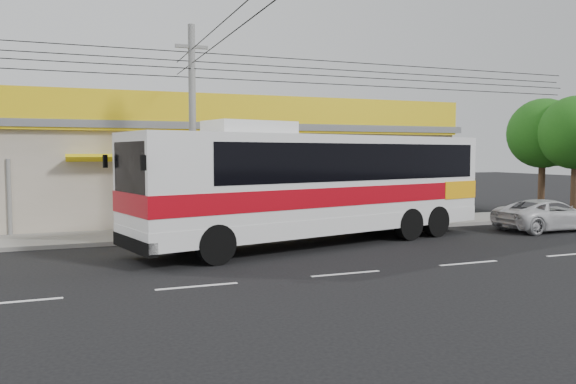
% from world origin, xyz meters
% --- Properties ---
extents(ground, '(120.00, 120.00, 0.00)m').
position_xyz_m(ground, '(0.00, 0.00, 0.00)').
color(ground, black).
rests_on(ground, ground).
extents(sidewalk, '(30.00, 3.20, 0.15)m').
position_xyz_m(sidewalk, '(0.00, 6.00, 0.07)').
color(sidewalk, gray).
rests_on(sidewalk, ground).
extents(lane_markings, '(50.00, 0.12, 0.01)m').
position_xyz_m(lane_markings, '(0.00, -2.50, 0.00)').
color(lane_markings, silver).
rests_on(lane_markings, ground).
extents(storefront_building, '(22.60, 9.20, 5.70)m').
position_xyz_m(storefront_building, '(-0.01, 11.54, 2.30)').
color(storefront_building, '#A79D87').
rests_on(storefront_building, ground).
extents(coach_bus, '(14.02, 6.16, 4.23)m').
position_xyz_m(coach_bus, '(1.59, 2.39, 2.27)').
color(coach_bus, silver).
rests_on(coach_bus, ground).
extents(motorbike_red, '(1.68, 0.64, 0.87)m').
position_xyz_m(motorbike_red, '(-3.71, 6.89, 0.59)').
color(motorbike_red, maroon).
rests_on(motorbike_red, sidewalk).
extents(white_car, '(4.65, 2.15, 1.29)m').
position_xyz_m(white_car, '(11.68, 2.04, 0.64)').
color(white_car, silver).
rests_on(white_car, ground).
extents(utility_pole, '(34.00, 14.00, 7.73)m').
position_xyz_m(utility_pole, '(-2.73, 4.20, 6.37)').
color(utility_pole, slate).
rests_on(utility_pole, ground).
extents(tree_far, '(3.67, 3.67, 6.09)m').
position_xyz_m(tree_far, '(16.64, 7.21, 4.12)').
color(tree_far, '#311E13').
rests_on(tree_far, ground).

